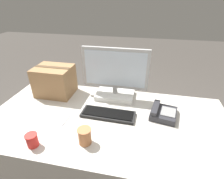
# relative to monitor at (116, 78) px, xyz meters

# --- Properties ---
(ground_plane) EXTENTS (12.00, 12.00, 0.00)m
(ground_plane) POSITION_rel_monitor_xyz_m (-0.00, -0.31, -0.92)
(ground_plane) COLOR #47423D
(office_desk) EXTENTS (1.80, 0.90, 0.74)m
(office_desk) POSITION_rel_monitor_xyz_m (-0.00, -0.31, -0.56)
(office_desk) COLOR beige
(office_desk) RESTS_ON ground_plane
(monitor) EXTENTS (0.55, 0.22, 0.44)m
(monitor) POSITION_rel_monitor_xyz_m (0.00, 0.00, 0.00)
(monitor) COLOR white
(monitor) RESTS_ON office_desk
(keyboard) EXTENTS (0.41, 0.15, 0.03)m
(keyboard) POSITION_rel_monitor_xyz_m (-0.01, -0.28, -0.17)
(keyboard) COLOR black
(keyboard) RESTS_ON office_desk
(desk_phone) EXTENTS (0.22, 0.23, 0.08)m
(desk_phone) POSITION_rel_monitor_xyz_m (0.40, -0.20, -0.16)
(desk_phone) COLOR #2D2D33
(desk_phone) RESTS_ON office_desk
(paper_cup_left) EXTENTS (0.07, 0.07, 0.09)m
(paper_cup_left) POSITION_rel_monitor_xyz_m (-0.39, -0.66, -0.14)
(paper_cup_left) COLOR red
(paper_cup_left) RESTS_ON office_desk
(paper_cup_right) EXTENTS (0.09, 0.09, 0.11)m
(paper_cup_right) POSITION_rel_monitor_xyz_m (-0.08, -0.58, -0.13)
(paper_cup_right) COLOR #BC7547
(paper_cup_right) RESTS_ON office_desk
(spoon) EXTENTS (0.02, 0.16, 0.00)m
(spoon) POSITION_rel_monitor_xyz_m (-0.29, -0.44, -0.19)
(spoon) COLOR #B2B2B7
(spoon) RESTS_ON office_desk
(cardboard_box) EXTENTS (0.32, 0.25, 0.26)m
(cardboard_box) POSITION_rel_monitor_xyz_m (-0.55, -0.05, -0.06)
(cardboard_box) COLOR #9E754C
(cardboard_box) RESTS_ON office_desk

